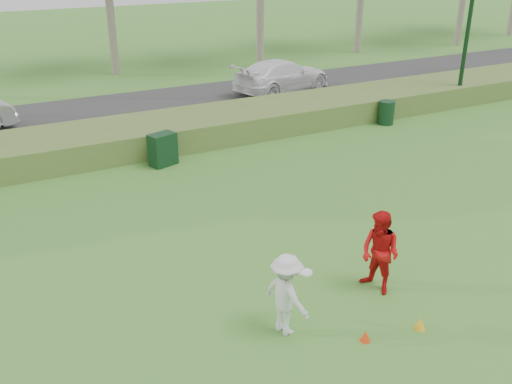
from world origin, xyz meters
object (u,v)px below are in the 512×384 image
cone_orange (365,336)px  utility_cabinet (163,149)px  player_white (286,295)px  player_red (380,253)px  cone_yellow (420,323)px  trash_bin (386,113)px  car_right (282,75)px

cone_orange → utility_cabinet: size_ratio=0.20×
player_white → player_red: bearing=-97.1°
player_white → cone_yellow: player_white is taller
cone_yellow → trash_bin: bearing=53.3°
player_red → cone_orange: (-1.27, -1.25, -0.80)m
utility_cabinet → trash_bin: bearing=-16.5°
player_white → utility_cabinet: bearing=-19.5°
cone_orange → player_white: bearing=140.9°
cone_yellow → utility_cabinet: 10.74m
player_white → utility_cabinet: 9.54m
player_red → cone_yellow: (-0.11, -1.44, -0.79)m
cone_orange → cone_yellow: cone_yellow is taller
cone_yellow → player_red: bearing=85.7°
cone_orange → car_right: bearing=64.6°
cone_orange → cone_yellow: bearing=-9.3°
player_white → cone_orange: 1.66m
player_red → utility_cabinet: 9.33m
player_red → trash_bin: player_red is taller
player_white → utility_cabinet: size_ratio=1.53×
cone_orange → cone_yellow: 1.17m
player_red → cone_orange: size_ratio=8.26×
utility_cabinet → trash_bin: (9.52, 0.19, -0.07)m
cone_yellow → car_right: 18.77m
utility_cabinet → car_right: bearing=20.9°
cone_orange → utility_cabinet: (-0.28, 10.44, 0.43)m
cone_yellow → utility_cabinet: (-1.44, 10.63, 0.42)m
player_red → utility_cabinet: bearing=177.1°
cone_orange → trash_bin: bearing=49.0°
cone_orange → utility_cabinet: bearing=91.6°
car_right → cone_yellow: bearing=144.9°
player_red → car_right: bearing=144.1°
player_white → cone_yellow: bearing=-130.2°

